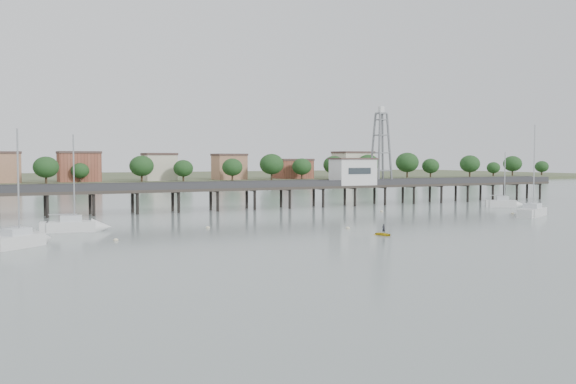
% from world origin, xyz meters
% --- Properties ---
extents(ground_plane, '(500.00, 500.00, 0.00)m').
position_xyz_m(ground_plane, '(0.00, 0.00, 0.00)').
color(ground_plane, slate).
rests_on(ground_plane, ground).
extents(pier, '(150.00, 5.00, 5.50)m').
position_xyz_m(pier, '(0.00, 60.00, 3.79)').
color(pier, '#2D2823').
rests_on(pier, ground).
extents(pier_building, '(8.40, 5.40, 5.30)m').
position_xyz_m(pier_building, '(25.00, 60.00, 6.67)').
color(pier_building, silver).
rests_on(pier_building, ground).
extents(lattice_tower, '(3.20, 3.20, 15.50)m').
position_xyz_m(lattice_tower, '(31.50, 60.00, 11.10)').
color(lattice_tower, slate).
rests_on(lattice_tower, ground).
extents(sailboat_d, '(9.60, 6.86, 15.44)m').
position_xyz_m(sailboat_d, '(40.15, 28.48, 0.63)').
color(sailboat_d, silver).
rests_on(sailboat_d, ground).
extents(sailboat_a, '(7.46, 6.73, 12.93)m').
position_xyz_m(sailboat_a, '(-36.38, 24.78, 0.64)').
color(sailboat_a, silver).
rests_on(sailboat_a, ground).
extents(sailboat_e, '(6.38, 5.26, 10.86)m').
position_xyz_m(sailboat_e, '(49.10, 43.69, 0.66)').
color(sailboat_e, silver).
rests_on(sailboat_e, ground).
extents(sailboat_b, '(7.99, 3.35, 12.85)m').
position_xyz_m(sailboat_b, '(-29.18, 36.56, 0.64)').
color(sailboat_b, silver).
rests_on(sailboat_b, ground).
extents(yellow_dinghy, '(1.81, 0.74, 2.46)m').
position_xyz_m(yellow_dinghy, '(2.87, 16.60, 0.00)').
color(yellow_dinghy, gold).
rests_on(yellow_dinghy, ground).
extents(dinghy_occupant, '(0.52, 1.13, 0.26)m').
position_xyz_m(dinghy_occupant, '(2.87, 16.60, 0.00)').
color(dinghy_occupant, black).
rests_on(dinghy_occupant, ground).
extents(mooring_buoys, '(76.90, 20.92, 0.39)m').
position_xyz_m(mooring_buoys, '(-2.55, 32.79, 0.08)').
color(mooring_buoys, beige).
rests_on(mooring_buoys, ground).
extents(far_shore, '(500.00, 170.00, 10.40)m').
position_xyz_m(far_shore, '(0.36, 239.58, 0.95)').
color(far_shore, '#475133').
rests_on(far_shore, ground).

